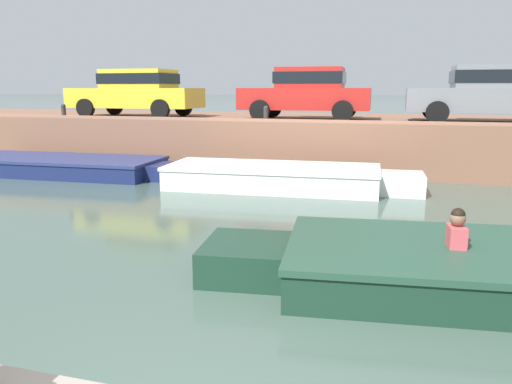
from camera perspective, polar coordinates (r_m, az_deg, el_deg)
ground_plane at (r=8.43m, az=6.00°, el=-5.02°), size 400.00×400.00×0.00m
far_quay_wall at (r=16.84m, az=11.35°, el=5.80°), size 60.00×6.00×1.50m
far_wall_coping at (r=13.92m, az=10.45°, el=7.91°), size 60.00×0.24×0.08m
boat_moored_west_navy at (r=15.31m, az=-20.50°, el=2.78°), size 6.98×2.40×0.49m
boat_moored_central_white at (r=12.29m, az=3.06°, el=1.68°), size 6.26×2.28×0.57m
motorboat_passing at (r=6.82m, az=26.42°, el=-7.98°), size 7.09×2.96×1.01m
car_leftmost_yellow at (r=17.40m, az=-13.48°, el=11.17°), size 4.38×1.92×1.54m
car_left_inner_red at (r=15.43m, az=5.86°, el=11.38°), size 3.94×2.00×1.54m
car_centre_grey at (r=15.35m, az=25.08°, el=10.37°), size 4.24×2.01×1.54m
mooring_bollard_west at (r=17.48m, az=-21.13°, el=8.72°), size 0.15×0.15×0.45m
mooring_bollard_mid at (r=14.46m, az=1.14°, el=9.03°), size 0.15×0.15×0.45m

